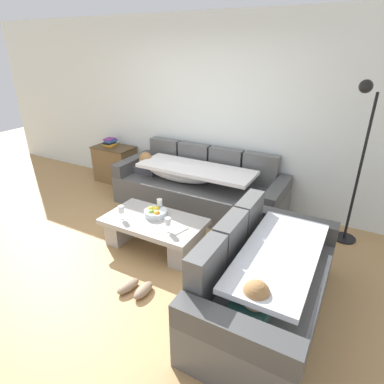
{
  "coord_description": "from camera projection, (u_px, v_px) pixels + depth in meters",
  "views": [
    {
      "loc": [
        2.19,
        -2.26,
        2.27
      ],
      "look_at": [
        0.37,
        1.02,
        0.55
      ],
      "focal_mm": 30.01,
      "sensor_mm": 36.0,
      "label": 1
    }
  ],
  "objects": [
    {
      "name": "side_cabinet",
      "position": [
        115.0,
        164.0,
        5.78
      ],
      "size": [
        0.72,
        0.44,
        0.64
      ],
      "color": "brown",
      "rests_on": "ground_plane"
    },
    {
      "name": "wine_glass_near_left",
      "position": [
        121.0,
        210.0,
        3.79
      ],
      "size": [
        0.07,
        0.07,
        0.17
      ],
      "color": "silver",
      "rests_on": "coffee_table"
    },
    {
      "name": "coffee_table",
      "position": [
        154.0,
        230.0,
        3.88
      ],
      "size": [
        1.2,
        0.68,
        0.38
      ],
      "color": "#A5A19C",
      "rests_on": "ground_plane"
    },
    {
      "name": "floor_lamp",
      "position": [
        358.0,
        156.0,
        3.65
      ],
      "size": [
        0.33,
        0.31,
        1.95
      ],
      "color": "black",
      "rests_on": "ground_plane"
    },
    {
      "name": "ground_plane",
      "position": [
        121.0,
        261.0,
        3.71
      ],
      "size": [
        14.0,
        14.0,
        0.0
      ],
      "primitive_type": "plane",
      "color": "#AC824F"
    },
    {
      "name": "fruit_bowl",
      "position": [
        155.0,
        212.0,
        3.89
      ],
      "size": [
        0.28,
        0.28,
        0.1
      ],
      "color": "silver",
      "rests_on": "coffee_table"
    },
    {
      "name": "back_wall",
      "position": [
        207.0,
        112.0,
        4.85
      ],
      "size": [
        9.0,
        0.1,
        2.7
      ],
      "primitive_type": "cube",
      "color": "white",
      "rests_on": "ground_plane"
    },
    {
      "name": "wine_glass_far_back",
      "position": [
        160.0,
        203.0,
        3.96
      ],
      "size": [
        0.07,
        0.07,
        0.17
      ],
      "color": "silver",
      "rests_on": "coffee_table"
    },
    {
      "name": "open_magazine",
      "position": [
        173.0,
        227.0,
        3.64
      ],
      "size": [
        0.33,
        0.28,
        0.01
      ],
      "primitive_type": "cube",
      "rotation": [
        0.0,
        0.0,
        -0.27
      ],
      "color": "white",
      "rests_on": "coffee_table"
    },
    {
      "name": "wine_glass_near_right",
      "position": [
        168.0,
        222.0,
        3.53
      ],
      "size": [
        0.07,
        0.07,
        0.17
      ],
      "color": "silver",
      "rests_on": "coffee_table"
    },
    {
      "name": "couch_near_window",
      "position": [
        265.0,
        282.0,
        2.87
      ],
      "size": [
        0.92,
        1.82,
        0.88
      ],
      "rotation": [
        0.0,
        0.0,
        1.57
      ],
      "color": "#565757",
      "rests_on": "ground_plane"
    },
    {
      "name": "pair_of_shoes",
      "position": [
        136.0,
        288.0,
        3.22
      ],
      "size": [
        0.31,
        0.31,
        0.09
      ],
      "color": "#8C7259",
      "rests_on": "ground_plane"
    },
    {
      "name": "couch_along_wall",
      "position": [
        196.0,
        187.0,
        4.81
      ],
      "size": [
        2.52,
        0.92,
        0.88
      ],
      "color": "#565757",
      "rests_on": "ground_plane"
    },
    {
      "name": "book_stack_on_cabinet",
      "position": [
        110.0,
        142.0,
        5.64
      ],
      "size": [
        0.19,
        0.22,
        0.14
      ],
      "color": "#B76623",
      "rests_on": "side_cabinet"
    }
  ]
}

